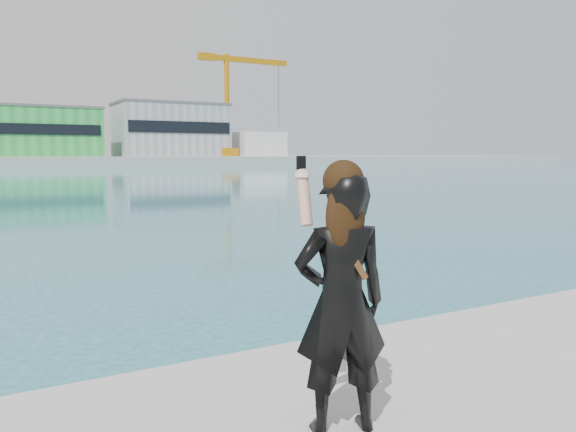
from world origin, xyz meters
The scene contains 6 objects.
warehouse_green centered at (8.00, 127.98, 7.26)m, with size 30.60×16.36×10.50m.
warehouse_grey_right centered at (40.00, 127.98, 8.26)m, with size 25.50×15.35×12.50m.
ancillary_shed centered at (62.00, 126.00, 5.00)m, with size 12.00×10.00×6.00m, color silver.
dock_crane centered at (53.20, 122.00, 15.07)m, with size 23.00×4.00×24.00m.
flagpole_right centered at (22.09, 121.00, 6.54)m, with size 1.28×0.16×8.00m.
woman centered at (0.56, -0.66, 1.71)m, with size 0.71×0.56×1.80m.
Camera 1 is at (-1.45, -3.56, 2.61)m, focal length 35.00 mm.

